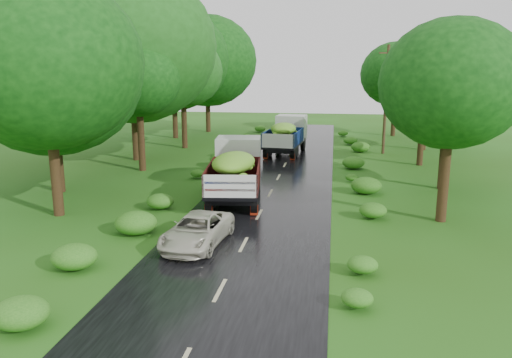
% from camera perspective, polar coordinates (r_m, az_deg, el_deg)
% --- Properties ---
extents(ground, '(120.00, 120.00, 0.00)m').
position_cam_1_polar(ground, '(15.40, -4.15, -12.61)').
color(ground, '#264F10').
rests_on(ground, ground).
extents(road, '(6.50, 80.00, 0.02)m').
position_cam_1_polar(road, '(19.94, -0.92, -6.54)').
color(road, black).
rests_on(road, ground).
extents(road_lines, '(0.12, 69.60, 0.00)m').
position_cam_1_polar(road_lines, '(20.87, -0.46, -5.62)').
color(road_lines, '#BFB78C').
rests_on(road_lines, road).
extents(truck_near, '(3.21, 7.05, 2.86)m').
position_cam_1_polar(truck_near, '(25.24, -2.30, 1.34)').
color(truck_near, black).
rests_on(truck_near, ground).
extents(truck_far, '(2.94, 6.83, 2.79)m').
position_cam_1_polar(truck_far, '(38.83, 3.54, 5.24)').
color(truck_far, black).
rests_on(truck_far, ground).
extents(car, '(2.26, 4.25, 1.14)m').
position_cam_1_polar(car, '(18.92, -6.73, -5.85)').
color(car, beige).
rests_on(car, road).
extents(utility_pole, '(1.42, 0.48, 8.23)m').
position_cam_1_polar(utility_pole, '(39.67, 14.62, 8.88)').
color(utility_pole, '#382616').
rests_on(utility_pole, ground).
extents(trees_left, '(6.93, 34.65, 10.22)m').
position_cam_1_polar(trees_left, '(38.34, -12.11, 12.95)').
color(trees_left, black).
rests_on(trees_left, ground).
extents(trees_right, '(6.11, 31.96, 7.59)m').
position_cam_1_polar(trees_right, '(36.62, 18.60, 10.28)').
color(trees_right, black).
rests_on(trees_right, ground).
extents(shrubs, '(11.90, 44.00, 0.70)m').
position_cam_1_polar(shrubs, '(28.43, 2.15, 0.01)').
color(shrubs, '#266918').
rests_on(shrubs, ground).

